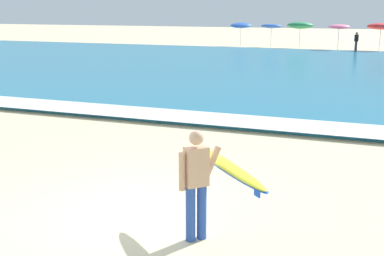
# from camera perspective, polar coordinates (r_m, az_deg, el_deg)

# --- Properties ---
(ground_plane) EXTENTS (160.00, 160.00, 0.00)m
(ground_plane) POSITION_cam_1_polar(r_m,az_deg,el_deg) (8.64, -7.26, -9.88)
(ground_plane) COLOR beige
(sea) EXTENTS (120.00, 28.00, 0.14)m
(sea) POSITION_cam_1_polar(r_m,az_deg,el_deg) (27.81, 12.65, 6.56)
(sea) COLOR teal
(sea) RESTS_ON ground
(surf_foam) EXTENTS (120.00, 1.68, 0.01)m
(surf_foam) POSITION_cam_1_polar(r_m,az_deg,el_deg) (14.82, 5.29, 0.89)
(surf_foam) COLOR white
(surf_foam) RESTS_ON sea
(surfer_with_board) EXTENTS (1.85, 1.87, 1.73)m
(surfer_with_board) POSITION_cam_1_polar(r_m,az_deg,el_deg) (7.38, 2.13, -5.41)
(surfer_with_board) COLOR #284CA3
(surfer_with_board) RESTS_ON ground
(beach_umbrella_0) EXTENTS (1.94, 1.97, 2.17)m
(beach_umbrella_0) POSITION_cam_1_polar(r_m,az_deg,el_deg) (46.28, 5.75, 11.85)
(beach_umbrella_0) COLOR beige
(beach_umbrella_0) RESTS_ON ground
(beach_umbrella_1) EXTENTS (1.87, 1.89, 2.10)m
(beach_umbrella_1) POSITION_cam_1_polar(r_m,az_deg,el_deg) (45.54, 9.27, 11.68)
(beach_umbrella_1) COLOR beige
(beach_umbrella_1) RESTS_ON ground
(beach_umbrella_2) EXTENTS (2.29, 2.33, 2.33)m
(beach_umbrella_2) POSITION_cam_1_polar(r_m,az_deg,el_deg) (44.78, 12.54, 11.63)
(beach_umbrella_2) COLOR beige
(beach_umbrella_2) RESTS_ON ground
(beach_umbrella_3) EXTENTS (1.72, 1.73, 2.16)m
(beach_umbrella_3) POSITION_cam_1_polar(r_m,az_deg,el_deg) (42.61, 16.83, 11.27)
(beach_umbrella_3) COLOR beige
(beach_umbrella_3) RESTS_ON ground
(beach_umbrella_4) EXTENTS (2.18, 2.20, 2.31)m
(beach_umbrella_4) POSITION_cam_1_polar(r_m,az_deg,el_deg) (43.13, 21.24, 11.03)
(beach_umbrella_4) COLOR beige
(beach_umbrella_4) RESTS_ON ground
(beachgoer_near_row_mid) EXTENTS (0.32, 0.20, 1.58)m
(beachgoer_near_row_mid) POSITION_cam_1_polar(r_m,az_deg,el_deg) (41.71, 18.66, 9.59)
(beachgoer_near_row_mid) COLOR #383842
(beachgoer_near_row_mid) RESTS_ON ground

